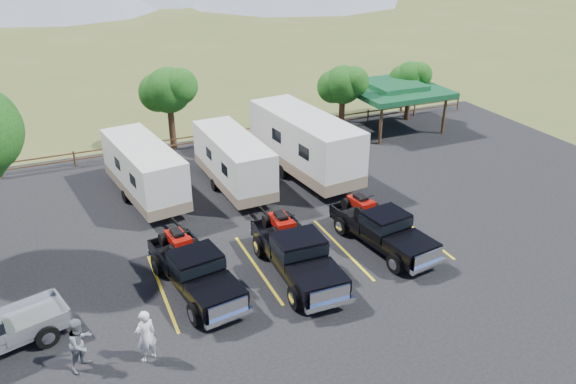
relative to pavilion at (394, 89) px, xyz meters
name	(u,v)px	position (x,y,z in m)	size (l,w,h in m)	color
ground	(346,312)	(-13.00, -17.00, -2.79)	(320.00, 320.00, 0.00)	#475423
asphalt_lot	(311,270)	(-13.00, -14.00, -2.77)	(44.00, 34.00, 0.04)	black
stall_lines	(301,258)	(-13.00, -13.00, -2.74)	(12.12, 5.50, 0.01)	yellow
tree_ne_a	(342,85)	(-4.03, 0.01, 0.69)	(3.11, 2.92, 4.76)	#332113
tree_ne_b	(410,78)	(1.98, 1.01, 0.34)	(2.77, 2.59, 4.27)	#332113
tree_north	(168,90)	(-15.03, 2.02, 1.05)	(3.46, 3.24, 5.25)	#332113
rail_fence	(236,134)	(-11.00, 1.50, -2.18)	(36.12, 0.12, 1.00)	#513822
pavilion	(394,89)	(0.00, 0.00, 0.00)	(6.20, 6.20, 3.22)	#513822
rig_left	(194,268)	(-17.73, -13.35, -1.81)	(2.74, 6.07, 1.96)	black
rig_center	(296,252)	(-13.65, -13.95, -1.76)	(2.28, 6.21, 2.06)	black
rig_right	(382,227)	(-9.30, -13.46, -1.82)	(2.66, 5.99, 1.93)	black
trailer_left	(144,171)	(-17.95, -4.60, -1.18)	(3.26, 8.69, 3.00)	silver
trailer_center	(233,162)	(-13.37, -5.18, -1.20)	(2.49, 8.52, 2.96)	silver
trailer_right	(304,145)	(-9.15, -5.10, -0.89)	(3.58, 10.29, 3.56)	silver
person_a	(146,336)	(-20.21, -16.61, -1.77)	(0.71, 0.47, 1.95)	white
person_b	(81,344)	(-22.18, -16.10, -1.81)	(0.91, 0.71, 1.88)	slate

